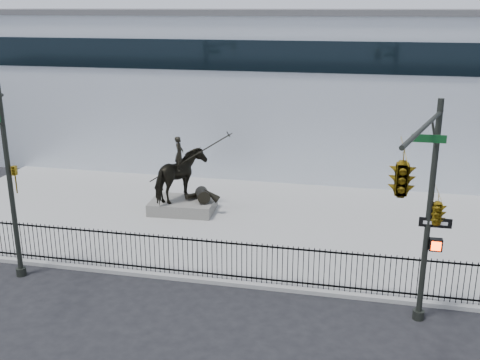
# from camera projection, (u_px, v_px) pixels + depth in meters

# --- Properties ---
(ground) EXTENTS (120.00, 120.00, 0.00)m
(ground) POSITION_uv_depth(u_px,v_px,m) (203.00, 298.00, 19.00)
(ground) COLOR black
(ground) RESTS_ON ground
(plaza) EXTENTS (30.00, 12.00, 0.15)m
(plaza) POSITION_uv_depth(u_px,v_px,m) (246.00, 222.00, 25.51)
(plaza) COLOR #979694
(plaza) RESTS_ON ground
(building) EXTENTS (44.00, 14.00, 9.00)m
(building) POSITION_uv_depth(u_px,v_px,m) (287.00, 86.00, 36.33)
(building) COLOR silver
(building) RESTS_ON ground
(picket_fence) EXTENTS (22.10, 0.10, 1.50)m
(picket_fence) POSITION_uv_depth(u_px,v_px,m) (213.00, 259.00, 19.90)
(picket_fence) COLOR black
(picket_fence) RESTS_ON plaza
(statue_plinth) EXTENTS (3.09, 2.22, 0.56)m
(statue_plinth) POSITION_uv_depth(u_px,v_px,m) (183.00, 206.00, 26.56)
(statue_plinth) COLOR #5C5A54
(statue_plinth) RESTS_ON plaza
(equestrian_statue) EXTENTS (3.81, 2.47, 3.23)m
(equestrian_statue) POSITION_uv_depth(u_px,v_px,m) (183.00, 177.00, 26.12)
(equestrian_statue) COLOR black
(equestrian_statue) RESTS_ON statue_plinth
(traffic_signal_left) EXTENTS (1.52, 4.84, 7.00)m
(traffic_signal_left) POSITION_uv_depth(u_px,v_px,m) (0.00, 177.00, 18.61)
(traffic_signal_left) COLOR black
(traffic_signal_left) RESTS_ON ground
(traffic_signal_right) EXTENTS (2.17, 6.86, 7.00)m
(traffic_signal_right) POSITION_uv_depth(u_px,v_px,m) (421.00, 194.00, 14.37)
(traffic_signal_right) COLOR black
(traffic_signal_right) RESTS_ON ground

